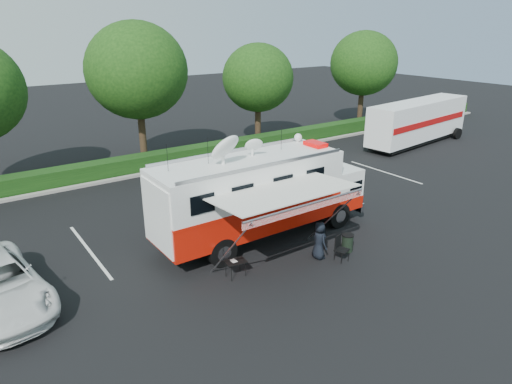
% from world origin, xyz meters
% --- Properties ---
extents(ground_plane, '(120.00, 120.00, 0.00)m').
position_xyz_m(ground_plane, '(0.00, 0.00, 0.00)').
color(ground_plane, black).
rests_on(ground_plane, ground).
extents(back_border, '(60.00, 6.14, 8.87)m').
position_xyz_m(back_border, '(1.14, 12.90, 5.00)').
color(back_border, '#9E998E').
rests_on(back_border, ground_plane).
extents(stall_lines, '(24.12, 5.50, 0.01)m').
position_xyz_m(stall_lines, '(-0.50, 3.00, 0.00)').
color(stall_lines, silver).
rests_on(stall_lines, ground_plane).
extents(command_truck, '(9.57, 2.63, 4.60)m').
position_xyz_m(command_truck, '(-0.08, -0.00, 1.97)').
color(command_truck, black).
rests_on(command_truck, ground_plane).
extents(awning, '(5.22, 2.69, 3.15)m').
position_xyz_m(awning, '(-0.94, -2.73, 2.96)').
color(awning, silver).
rests_on(awning, ground_plane).
extents(person, '(0.56, 0.79, 1.51)m').
position_xyz_m(person, '(0.67, -2.80, 0.00)').
color(person, black).
rests_on(person, ground_plane).
extents(folding_table, '(0.80, 0.62, 0.63)m').
position_xyz_m(folding_table, '(-2.73, -2.10, 0.58)').
color(folding_table, black).
rests_on(folding_table, ground_plane).
extents(folding_chair, '(0.60, 0.63, 1.00)m').
position_xyz_m(folding_chair, '(1.22, -3.36, 0.59)').
color(folding_chair, black).
rests_on(folding_chair, ground_plane).
extents(trash_bin, '(0.48, 0.48, 0.73)m').
position_xyz_m(trash_bin, '(2.01, -3.03, 0.37)').
color(trash_bin, black).
rests_on(trash_bin, ground_plane).
extents(semi_trailer, '(10.64, 3.38, 3.22)m').
position_xyz_m(semi_trailer, '(19.06, 6.36, 1.70)').
color(semi_trailer, white).
rests_on(semi_trailer, ground_plane).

